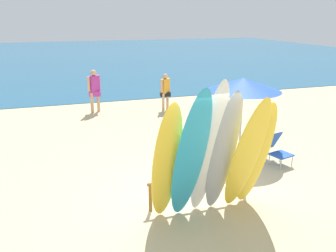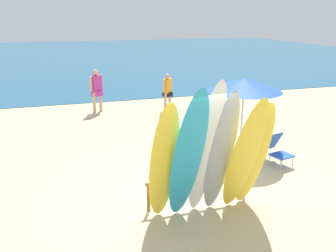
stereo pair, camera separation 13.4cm
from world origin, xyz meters
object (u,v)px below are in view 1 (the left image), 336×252
at_px(surfboard_white_2, 208,152).
at_px(beach_chair_red, 276,148).
at_px(surfboard_yellow_0, 166,165).
at_px(surfboard_yellow_5, 255,156).
at_px(beachgoer_near_rack, 165,89).
at_px(surfboard_grey_3, 223,155).
at_px(surfboard_yellow_4, 246,157).
at_px(surfboard_teal_1, 190,159).
at_px(beach_umbrella, 243,84).
at_px(surfboard_rack, 200,182).
at_px(beachgoer_midbeach, 94,88).

height_order(surfboard_white_2, beach_chair_red, surfboard_white_2).
bearing_deg(surfboard_white_2, surfboard_yellow_0, 173.37).
height_order(surfboard_yellow_5, beachgoer_near_rack, surfboard_yellow_5).
relative_size(surfboard_grey_3, surfboard_yellow_4, 1.01).
height_order(surfboard_grey_3, surfboard_yellow_4, surfboard_grey_3).
xyz_separation_m(beachgoer_near_rack, beach_chair_red, (1.12, -6.00, -0.43)).
bearing_deg(beach_chair_red, surfboard_yellow_0, -166.52).
relative_size(surfboard_teal_1, surfboard_white_2, 0.99).
xyz_separation_m(beachgoer_near_rack, beach_umbrella, (0.63, -4.99, 1.07)).
relative_size(surfboard_rack, beach_chair_red, 2.65).
bearing_deg(beachgoer_near_rack, beachgoer_midbeach, -48.98).
bearing_deg(beach_umbrella, surfboard_yellow_4, -117.80).
distance_m(beachgoer_near_rack, beach_chair_red, 6.12).
bearing_deg(surfboard_yellow_0, beach_chair_red, 27.89).
bearing_deg(beachgoer_midbeach, surfboard_grey_3, 63.02).
xyz_separation_m(beachgoer_midbeach, beach_chair_red, (3.85, -6.57, -0.55)).
distance_m(surfboard_yellow_0, surfboard_yellow_4, 1.48).
bearing_deg(surfboard_yellow_0, surfboard_grey_3, -0.44).
bearing_deg(beachgoer_near_rack, beach_umbrella, 59.95).
relative_size(surfboard_white_2, beach_chair_red, 3.47).
bearing_deg(beach_chair_red, beach_umbrella, 101.26).
height_order(surfboard_yellow_5, beach_chair_red, surfboard_yellow_5).
height_order(beachgoer_midbeach, beach_chair_red, beachgoer_midbeach).
xyz_separation_m(surfboard_teal_1, surfboard_white_2, (0.39, 0.12, 0.04)).
relative_size(surfboard_yellow_4, beachgoer_near_rack, 1.76).
relative_size(surfboard_yellow_4, beach_umbrella, 1.25).
bearing_deg(beachgoer_near_rack, surfboard_grey_3, 42.88).
distance_m(surfboard_white_2, surfboard_grey_3, 0.32).
xyz_separation_m(surfboard_grey_3, surfboard_yellow_4, (0.40, -0.13, -0.05)).
distance_m(surfboard_rack, surfboard_yellow_4, 1.21).
bearing_deg(surfboard_yellow_4, beachgoer_near_rack, 80.43).
height_order(surfboard_grey_3, beachgoer_near_rack, surfboard_grey_3).
height_order(beachgoer_midbeach, beachgoer_near_rack, beachgoer_midbeach).
distance_m(surfboard_white_2, surfboard_yellow_4, 0.73).
bearing_deg(surfboard_yellow_4, beachgoer_midbeach, 98.88).
bearing_deg(surfboard_grey_3, surfboard_teal_1, -170.44).
distance_m(surfboard_yellow_4, beachgoer_near_rack, 8.11).
bearing_deg(surfboard_yellow_0, surfboard_rack, 33.54).
relative_size(surfboard_rack, beach_umbrella, 1.04).
relative_size(surfboard_yellow_0, surfboard_white_2, 0.89).
height_order(beachgoer_near_rack, beach_chair_red, beachgoer_near_rack).
bearing_deg(beachgoer_midbeach, beach_umbrella, 85.10).
distance_m(surfboard_yellow_5, beachgoer_midbeach, 8.72).
height_order(beach_chair_red, beach_umbrella, beach_umbrella).
height_order(surfboard_teal_1, surfboard_grey_3, surfboard_teal_1).
bearing_deg(surfboard_yellow_4, surfboard_white_2, 168.69).
bearing_deg(beachgoer_near_rack, beach_chair_red, 63.32).
distance_m(surfboard_teal_1, surfboard_grey_3, 0.71).
bearing_deg(beachgoer_midbeach, surfboard_teal_1, 58.36).
relative_size(surfboard_teal_1, beachgoer_near_rack, 1.91).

